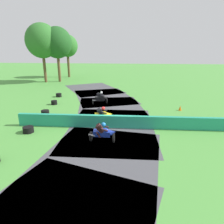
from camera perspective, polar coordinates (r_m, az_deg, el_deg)
name	(u,v)px	position (r m, az deg, el deg)	size (l,w,h in m)	color
ground_plane	(111,127)	(14.53, -0.16, -4.35)	(120.00, 120.00, 0.00)	#4C933D
track_asphalt	(90,127)	(14.73, -6.35, -4.15)	(11.84, 38.14, 0.01)	#47474C
safety_barrier	(190,123)	(15.03, 21.21, -3.02)	(0.30, 24.49, 0.90)	#239375
motorcycle_lead_blue	(103,133)	(12.10, -2.55, -5.81)	(1.69, 0.84, 1.43)	black
motorcycle_chase_yellow	(102,115)	(15.11, -2.73, -0.90)	(1.69, 0.95, 1.43)	black
motorcycle_trailing_black	(101,98)	(20.14, -3.22, 3.90)	(1.71, 1.06, 1.43)	black
tire_stack_mid_b	(28,130)	(14.75, -22.56, -4.61)	(0.71, 0.71, 0.40)	black
tire_stack_far	(45,114)	(17.38, -18.31, -0.48)	(0.64, 0.64, 0.60)	black
tire_stack_extra_a	(54,103)	(21.09, -16.02, 2.59)	(0.59, 0.59, 0.40)	black
tire_stack_extra_b	(59,95)	(24.28, -14.81, 4.63)	(0.64, 0.64, 0.40)	black
traffic_cone	(180,108)	(19.36, 18.70, 1.07)	(0.28, 0.28, 0.44)	orange
tree_far_left	(42,41)	(35.14, -19.17, 18.43)	(5.07, 5.07, 9.13)	brown
tree_far_right	(57,43)	(35.08, -15.27, 18.34)	(4.67, 4.67, 8.66)	brown
tree_mid_rise	(67,46)	(40.39, -12.51, 17.73)	(3.85, 3.85, 7.79)	brown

